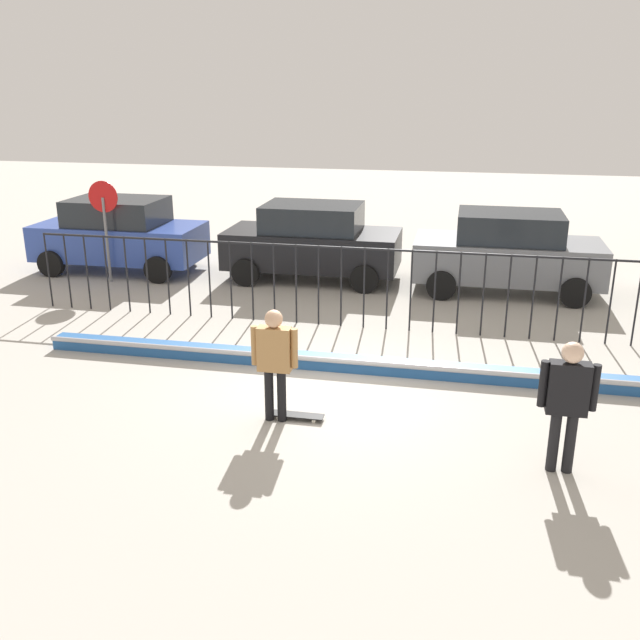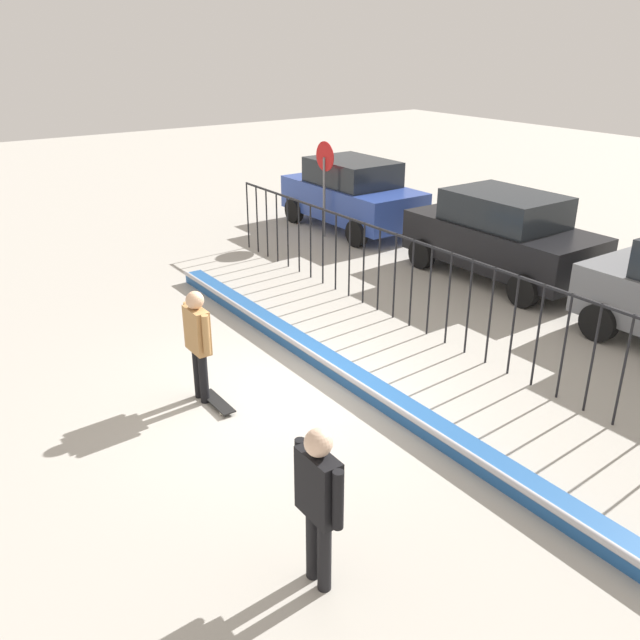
# 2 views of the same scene
# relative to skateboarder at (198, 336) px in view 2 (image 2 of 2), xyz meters

# --- Properties ---
(ground_plane) EXTENTS (60.00, 60.00, 0.00)m
(ground_plane) POSITION_rel_skateboarder_xyz_m (0.66, 1.08, -1.03)
(ground_plane) COLOR #ADA89E
(bowl_coping_ledge) EXTENTS (11.00, 0.40, 0.27)m
(bowl_coping_ledge) POSITION_rel_skateboarder_xyz_m (0.66, 2.11, -0.91)
(bowl_coping_ledge) COLOR #235699
(bowl_coping_ledge) RESTS_ON ground
(perimeter_fence) EXTENTS (14.04, 0.04, 1.66)m
(perimeter_fence) POSITION_rel_skateboarder_xyz_m (0.66, 4.37, 0.01)
(perimeter_fence) COLOR black
(perimeter_fence) RESTS_ON ground
(skateboarder) EXTENTS (0.69, 0.26, 1.71)m
(skateboarder) POSITION_rel_skateboarder_xyz_m (0.00, 0.00, 0.00)
(skateboarder) COLOR black
(skateboarder) RESTS_ON ground
(skateboard) EXTENTS (0.80, 0.20, 0.07)m
(skateboard) POSITION_rel_skateboarder_xyz_m (0.30, 0.09, -0.97)
(skateboard) COLOR black
(skateboard) RESTS_ON ground
(camera_operator) EXTENTS (0.71, 0.27, 1.77)m
(camera_operator) POSITION_rel_skateboarder_xyz_m (3.95, -0.64, 0.03)
(camera_operator) COLOR black
(camera_operator) RESTS_ON ground
(parked_car_blue) EXTENTS (4.30, 2.12, 1.90)m
(parked_car_blue) POSITION_rel_skateboarder_xyz_m (-6.29, 7.61, -0.06)
(parked_car_blue) COLOR #2D479E
(parked_car_blue) RESTS_ON ground
(parked_car_black) EXTENTS (4.30, 2.12, 1.90)m
(parked_car_black) POSITION_rel_skateboarder_xyz_m (-1.15, 7.79, -0.06)
(parked_car_black) COLOR black
(parked_car_black) RESTS_ON ground
(stop_sign) EXTENTS (0.76, 0.07, 2.50)m
(stop_sign) POSITION_rel_skateboarder_xyz_m (-6.05, 6.52, 0.59)
(stop_sign) COLOR slate
(stop_sign) RESTS_ON ground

